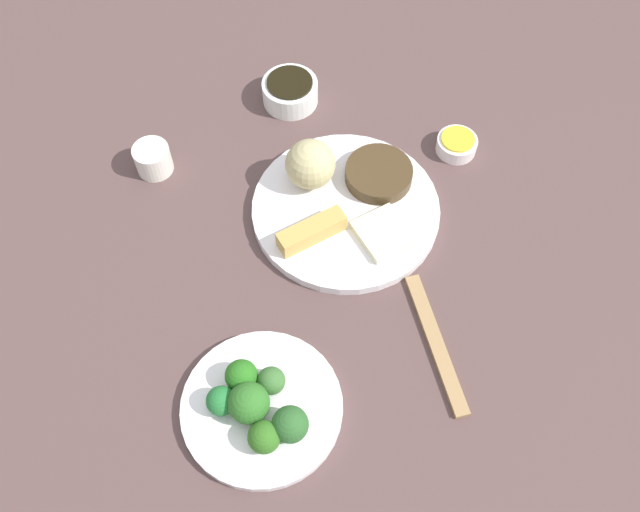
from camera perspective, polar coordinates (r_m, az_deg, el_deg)
The scene contains 19 objects.
tabletop at distance 1.06m, azimuth 0.83°, elevation 1.42°, with size 2.20×2.20×0.02m, color brown.
main_plate at distance 1.07m, azimuth 2.09°, elevation 3.75°, with size 0.28×0.28×0.02m, color white.
rice_scoop at distance 1.06m, azimuth -0.79°, elevation 7.42°, with size 0.08×0.08×0.08m, color tan.
spring_roll at distance 1.02m, azimuth -0.68°, elevation 2.00°, with size 0.10×0.03×0.03m, color tan.
crab_rangoon_wonton at distance 1.03m, azimuth 5.12°, elevation 1.84°, with size 0.07×0.08×0.01m, color beige.
stir_fry_heap at distance 1.08m, azimuth 4.76°, elevation 6.62°, with size 0.10×0.10×0.02m, color #43321B.
broccoli_plate at distance 0.93m, azimuth -4.72°, elevation -12.09°, with size 0.21×0.21×0.01m, color white.
broccoli_floret_0 at distance 0.90m, azimuth -5.78°, elevation -11.72°, with size 0.05×0.05×0.05m, color #2E6B24.
broccoli_floret_1 at distance 0.91m, azimuth -3.96°, elevation -10.01°, with size 0.04×0.04×0.04m, color #3A6930.
broccoli_floret_2 at distance 0.89m, azimuth -2.43°, elevation -13.43°, with size 0.05×0.05×0.05m, color #2A5C28.
broccoli_floret_3 at distance 0.92m, azimuth -6.37°, elevation -9.59°, with size 0.04×0.04×0.04m, color #276D1C.
broccoli_floret_5 at distance 0.89m, azimuth -4.53°, elevation -14.37°, with size 0.04×0.04×0.04m, color #30671E.
broccoli_floret_6 at distance 0.91m, azimuth -8.00°, elevation -11.51°, with size 0.04×0.04×0.04m, color #237232.
soy_sauce_bowl at distance 1.20m, azimuth -2.42°, elevation 13.09°, with size 0.09×0.09×0.04m, color white.
soy_sauce_bowl_liquid at distance 1.19m, azimuth -2.46°, elevation 13.82°, with size 0.08×0.08×0.00m, color black.
sauce_ramekin_hot_mustard at distance 1.16m, azimuth 10.97°, elevation 8.80°, with size 0.06×0.06×0.02m, color white.
sauce_ramekin_hot_mustard_liquid at distance 1.15m, azimuth 11.09°, elevation 9.25°, with size 0.05×0.05×0.00m, color yellow.
teacup at distance 1.13m, azimuth -13.34°, elevation 7.63°, with size 0.06×0.06×0.05m, color white.
chopsticks_pair at distance 0.98m, azimuth 9.35°, elevation -6.95°, with size 0.21×0.02×0.01m, color #A37E50.
Camera 1 is at (-0.38, -0.42, 0.90)m, focal length 39.63 mm.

